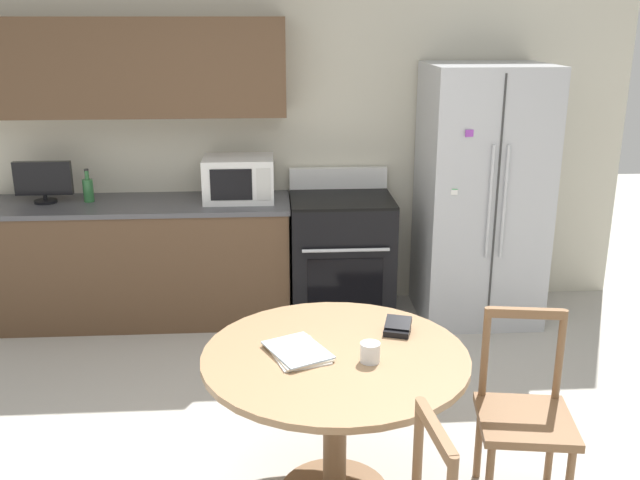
{
  "coord_description": "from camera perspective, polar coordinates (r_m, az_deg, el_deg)",
  "views": [
    {
      "loc": [
        -0.11,
        -2.76,
        2.19
      ],
      "look_at": [
        0.14,
        1.15,
        0.95
      ],
      "focal_mm": 40.0,
      "sensor_mm": 36.0,
      "label": 1
    }
  ],
  "objects": [
    {
      "name": "back_wall",
      "position": [
        5.4,
        -5.78,
        9.58
      ],
      "size": [
        5.2,
        0.44,
        2.6
      ],
      "color": "beige",
      "rests_on": "ground_plane"
    },
    {
      "name": "kitchen_counter",
      "position": [
        5.43,
        -14.11,
        -1.65
      ],
      "size": [
        2.2,
        0.64,
        0.9
      ],
      "color": "brown",
      "rests_on": "ground_plane"
    },
    {
      "name": "refrigerator",
      "position": [
        5.34,
        12.73,
        3.53
      ],
      "size": [
        0.85,
        0.77,
        1.87
      ],
      "color": "#B2B5BA",
      "rests_on": "ground_plane"
    },
    {
      "name": "oven_range",
      "position": [
        5.33,
        1.69,
        -1.28
      ],
      "size": [
        0.75,
        0.68,
        1.08
      ],
      "color": "black",
      "rests_on": "ground_plane"
    },
    {
      "name": "microwave",
      "position": [
        5.2,
        -6.51,
        4.89
      ],
      "size": [
        0.5,
        0.39,
        0.32
      ],
      "color": "white",
      "rests_on": "kitchen_counter"
    },
    {
      "name": "countertop_tv",
      "position": [
        5.46,
        -21.26,
        4.46
      ],
      "size": [
        0.4,
        0.16,
        0.3
      ],
      "color": "black",
      "rests_on": "kitchen_counter"
    },
    {
      "name": "counter_bottle",
      "position": [
        5.41,
        -18.05,
        3.87
      ],
      "size": [
        0.07,
        0.07,
        0.24
      ],
      "color": "#2D6B38",
      "rests_on": "kitchen_counter"
    },
    {
      "name": "dining_table",
      "position": [
        3.29,
        1.22,
        -11.33
      ],
      "size": [
        1.2,
        1.2,
        0.75
      ],
      "color": "#997551",
      "rests_on": "ground_plane"
    },
    {
      "name": "dining_chair_right",
      "position": [
        3.49,
        16.02,
        -13.41
      ],
      "size": [
        0.48,
        0.48,
        0.9
      ],
      "rotation": [
        0.0,
        0.0,
        2.99
      ],
      "color": "brown",
      "rests_on": "ground_plane"
    },
    {
      "name": "candle_glass",
      "position": [
        3.14,
        4.03,
        -9.05
      ],
      "size": [
        0.09,
        0.09,
        0.09
      ],
      "color": "silver",
      "rests_on": "dining_table"
    },
    {
      "name": "wallet",
      "position": [
        3.42,
        6.23,
        -6.99
      ],
      "size": [
        0.15,
        0.16,
        0.07
      ],
      "color": "black",
      "rests_on": "dining_table"
    },
    {
      "name": "mail_stack",
      "position": [
        3.21,
        -1.81,
        -8.91
      ],
      "size": [
        0.33,
        0.37,
        0.02
      ],
      "color": "white",
      "rests_on": "dining_table"
    }
  ]
}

